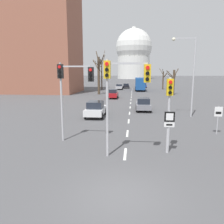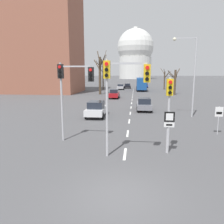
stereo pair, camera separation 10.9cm
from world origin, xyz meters
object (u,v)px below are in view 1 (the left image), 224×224
(route_sign_post, at_px, (169,125))
(street_lamp_right, at_px, (190,69))
(sedan_far_left, at_px, (144,85))
(sedan_near_right, at_px, (126,86))
(traffic_signal_centre_tall, at_px, (121,83))
(sedan_near_left, at_px, (119,87))
(sedan_far_right, at_px, (143,104))
(city_bus, at_px, (140,83))
(traffic_signal_near_right, at_px, (169,101))
(traffic_signal_near_left, at_px, (71,82))
(sedan_mid_centre, at_px, (113,94))
(speed_limit_sign, at_px, (218,115))
(sedan_distant_centre, at_px, (96,109))

(route_sign_post, bearing_deg, street_lamp_right, 71.93)
(street_lamp_right, height_order, sedan_far_left, street_lamp_right)
(route_sign_post, distance_m, sedan_near_right, 57.20)
(traffic_signal_centre_tall, bearing_deg, street_lamp_right, 61.84)
(sedan_near_left, bearing_deg, street_lamp_right, -75.75)
(traffic_signal_centre_tall, bearing_deg, sedan_far_left, 86.19)
(sedan_far_right, distance_m, city_bus, 33.39)
(traffic_signal_centre_tall, height_order, sedan_far_left, traffic_signal_centre_tall)
(traffic_signal_near_right, height_order, traffic_signal_centre_tall, traffic_signal_centre_tall)
(traffic_signal_centre_tall, distance_m, route_sign_post, 3.83)
(traffic_signal_near_left, bearing_deg, sedan_near_left, 89.92)
(sedan_far_right, bearing_deg, sedan_mid_centre, 111.05)
(speed_limit_sign, bearing_deg, city_bus, 96.32)
(sedan_mid_centre, xyz_separation_m, sedan_far_right, (5.15, -13.37, -0.05))
(route_sign_post, bearing_deg, city_bus, 90.48)
(traffic_signal_near_right, relative_size, route_sign_post, 1.75)
(street_lamp_right, relative_size, sedan_near_right, 2.11)
(sedan_near_right, height_order, sedan_far_left, sedan_near_right)
(sedan_near_left, height_order, sedan_far_right, sedan_far_right)
(sedan_mid_centre, bearing_deg, city_bus, 74.36)
(traffic_signal_near_left, xyz_separation_m, speed_limit_sign, (10.85, 2.78, -2.64))
(sedan_near_right, height_order, sedan_far_right, sedan_far_right)
(speed_limit_sign, relative_size, sedan_distant_centre, 0.50)
(speed_limit_sign, bearing_deg, street_lamp_right, 95.83)
(traffic_signal_centre_tall, xyz_separation_m, sedan_near_right, (-1.65, 57.82, -3.40))
(speed_limit_sign, height_order, sedan_far_right, speed_limit_sign)
(sedan_near_right, height_order, sedan_distant_centre, sedan_distant_centre)
(traffic_signal_centre_tall, height_order, speed_limit_sign, traffic_signal_centre_tall)
(street_lamp_right, bearing_deg, traffic_signal_near_left, -136.28)
(sedan_near_left, relative_size, sedan_distant_centre, 0.96)
(speed_limit_sign, bearing_deg, sedan_near_right, 99.70)
(traffic_signal_centre_tall, bearing_deg, sedan_far_right, 82.97)
(sedan_far_right, bearing_deg, sedan_far_left, 87.34)
(speed_limit_sign, height_order, sedan_far_left, speed_limit_sign)
(traffic_signal_centre_tall, height_order, sedan_mid_centre, traffic_signal_centre_tall)
(traffic_signal_near_right, height_order, route_sign_post, traffic_signal_near_right)
(sedan_far_left, bearing_deg, route_sign_post, -91.18)
(sedan_near_left, xyz_separation_m, city_bus, (5.91, -2.57, 1.22))
(speed_limit_sign, bearing_deg, traffic_signal_near_right, -134.93)
(speed_limit_sign, distance_m, street_lamp_right, 7.87)
(traffic_signal_centre_tall, relative_size, traffic_signal_near_left, 1.01)
(sedan_distant_centre, bearing_deg, traffic_signal_near_right, -59.53)
(route_sign_post, height_order, speed_limit_sign, route_sign_post)
(route_sign_post, xyz_separation_m, speed_limit_sign, (4.47, 4.61, -0.26))
(street_lamp_right, height_order, sedan_mid_centre, street_lamp_right)
(traffic_signal_near_left, distance_m, speed_limit_sign, 11.51)
(street_lamp_right, height_order, sedan_distant_centre, street_lamp_right)
(traffic_signal_centre_tall, height_order, traffic_signal_near_left, traffic_signal_centre_tall)
(sedan_near_right, xyz_separation_m, sedan_mid_centre, (-1.52, -28.36, 0.07))
(sedan_near_left, height_order, city_bus, city_bus)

